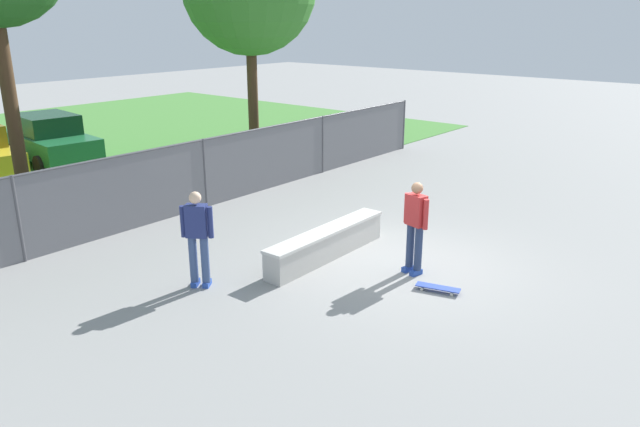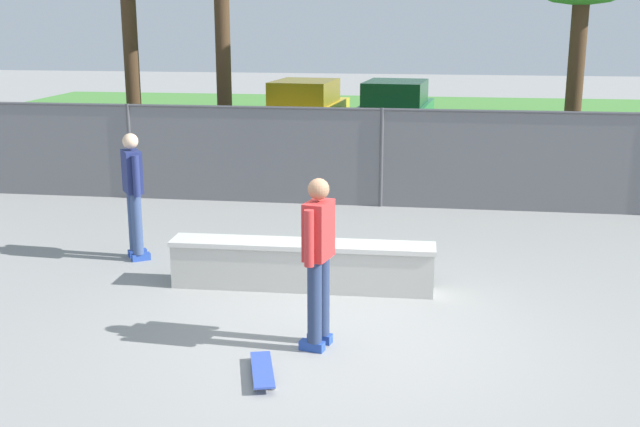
{
  "view_description": "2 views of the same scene",
  "coord_description": "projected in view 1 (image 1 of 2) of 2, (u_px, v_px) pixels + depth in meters",
  "views": [
    {
      "loc": [
        -9.64,
        -5.77,
        4.75
      ],
      "look_at": [
        -1.17,
        1.27,
        1.13
      ],
      "focal_mm": 33.74,
      "sensor_mm": 36.0,
      "label": 1
    },
    {
      "loc": [
        0.9,
        -7.87,
        3.4
      ],
      "look_at": [
        -0.36,
        0.85,
        1.16
      ],
      "focal_mm": 43.79,
      "sensor_mm": 36.0,
      "label": 2
    }
  ],
  "objects": [
    {
      "name": "car_green",
      "position": [
        50.0,
        139.0,
        20.07
      ],
      "size": [
        2.32,
        4.35,
        1.66
      ],
      "color": "#1E6638",
      "rests_on": "ground"
    },
    {
      "name": "chainlink_fence",
      "position": [
        205.0,
        170.0,
        15.42
      ],
      "size": [
        19.14,
        0.07,
        1.81
      ],
      "color": "#4C4C51",
      "rests_on": "ground"
    },
    {
      "name": "grass_strip",
      "position": [
        23.0,
        152.0,
        21.98
      ],
      "size": [
        31.07,
        20.0,
        0.02
      ],
      "primitive_type": "cube",
      "color": "#478438",
      "rests_on": "ground"
    },
    {
      "name": "concrete_ledge",
      "position": [
        327.0,
        243.0,
        12.33
      ],
      "size": [
        3.38,
        0.54,
        0.62
      ],
      "color": "#B7B5AD",
      "rests_on": "ground"
    },
    {
      "name": "ground_plane",
      "position": [
        406.0,
        266.0,
        12.03
      ],
      "size": [
        80.0,
        80.0,
        0.0
      ],
      "primitive_type": "plane",
      "color": "gray"
    },
    {
      "name": "bystander",
      "position": [
        198.0,
        235.0,
        10.79
      ],
      "size": [
        0.42,
        0.51,
        1.82
      ],
      "color": "#2647A5",
      "rests_on": "ground"
    },
    {
      "name": "skateboarder",
      "position": [
        415.0,
        224.0,
        11.38
      ],
      "size": [
        0.35,
        0.59,
        1.82
      ],
      "color": "#2647A5",
      "rests_on": "ground"
    },
    {
      "name": "skateboard",
      "position": [
        438.0,
        288.0,
        10.88
      ],
      "size": [
        0.41,
        0.82,
        0.09
      ],
      "color": "#334CB2",
      "rests_on": "ground"
    }
  ]
}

